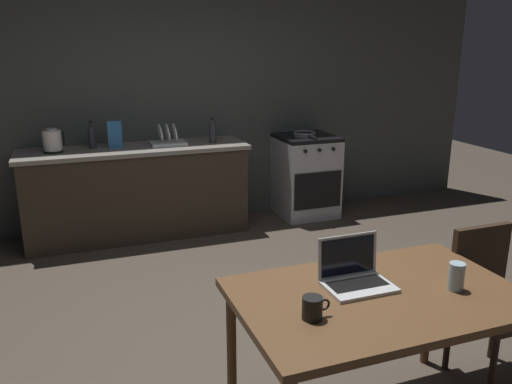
{
  "coord_description": "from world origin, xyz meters",
  "views": [
    {
      "loc": [
        -1.17,
        -2.82,
        1.86
      ],
      "look_at": [
        0.11,
        0.63,
        0.81
      ],
      "focal_mm": 36.76,
      "sensor_mm": 36.0,
      "label": 1
    }
  ],
  "objects_px": {
    "chair": "(489,295)",
    "frying_pan": "(305,134)",
    "stove_oven": "(306,176)",
    "electric_kettle": "(52,141)",
    "dining_table": "(378,307)",
    "coffee_mug": "(313,308)",
    "drinking_glass": "(456,276)",
    "laptop": "(355,276)",
    "bottle": "(213,131)",
    "dish_rack": "(168,140)",
    "bottle_b": "(92,135)",
    "cereal_box": "(115,134)"
  },
  "relations": [
    {
      "from": "chair",
      "to": "frying_pan",
      "type": "xyz_separation_m",
      "value": [
        0.26,
        2.97,
        0.42
      ]
    },
    {
      "from": "stove_oven",
      "to": "chair",
      "type": "xyz_separation_m",
      "value": [
        -0.3,
        -3.0,
        0.05
      ]
    },
    {
      "from": "chair",
      "to": "electric_kettle",
      "type": "bearing_deg",
      "value": 115.03
    },
    {
      "from": "dining_table",
      "to": "coffee_mug",
      "type": "height_order",
      "value": "coffee_mug"
    },
    {
      "from": "dining_table",
      "to": "frying_pan",
      "type": "height_order",
      "value": "frying_pan"
    },
    {
      "from": "drinking_glass",
      "to": "frying_pan",
      "type": "bearing_deg",
      "value": 76.87
    },
    {
      "from": "laptop",
      "to": "electric_kettle",
      "type": "height_order",
      "value": "electric_kettle"
    },
    {
      "from": "stove_oven",
      "to": "coffee_mug",
      "type": "bearing_deg",
      "value": -115.22
    },
    {
      "from": "bottle",
      "to": "dish_rack",
      "type": "relative_size",
      "value": 0.74
    },
    {
      "from": "coffee_mug",
      "to": "dish_rack",
      "type": "bearing_deg",
      "value": 89.35
    },
    {
      "from": "chair",
      "to": "bottle",
      "type": "height_order",
      "value": "bottle"
    },
    {
      "from": "bottle_b",
      "to": "cereal_box",
      "type": "bearing_deg",
      "value": -16.39
    },
    {
      "from": "frying_pan",
      "to": "dish_rack",
      "type": "height_order",
      "value": "dish_rack"
    },
    {
      "from": "laptop",
      "to": "coffee_mug",
      "type": "bearing_deg",
      "value": -147.52
    },
    {
      "from": "laptop",
      "to": "electric_kettle",
      "type": "bearing_deg",
      "value": 113.48
    },
    {
      "from": "frying_pan",
      "to": "drinking_glass",
      "type": "distance_m",
      "value": 3.32
    },
    {
      "from": "frying_pan",
      "to": "chair",
      "type": "bearing_deg",
      "value": -95.02
    },
    {
      "from": "dining_table",
      "to": "bottle_b",
      "type": "relative_size",
      "value": 5.1
    },
    {
      "from": "bottle",
      "to": "frying_pan",
      "type": "height_order",
      "value": "bottle"
    },
    {
      "from": "stove_oven",
      "to": "laptop",
      "type": "distance_m",
      "value": 3.31
    },
    {
      "from": "chair",
      "to": "cereal_box",
      "type": "bearing_deg",
      "value": 107.51
    },
    {
      "from": "stove_oven",
      "to": "dining_table",
      "type": "xyz_separation_m",
      "value": [
        -1.15,
        -3.17,
        0.22
      ]
    },
    {
      "from": "cereal_box",
      "to": "dish_rack",
      "type": "distance_m",
      "value": 0.51
    },
    {
      "from": "coffee_mug",
      "to": "bottle_b",
      "type": "height_order",
      "value": "bottle_b"
    },
    {
      "from": "cereal_box",
      "to": "drinking_glass",
      "type": "bearing_deg",
      "value": -69.77
    },
    {
      "from": "laptop",
      "to": "frying_pan",
      "type": "relative_size",
      "value": 0.77
    },
    {
      "from": "dining_table",
      "to": "drinking_glass",
      "type": "distance_m",
      "value": 0.39
    },
    {
      "from": "electric_kettle",
      "to": "dish_rack",
      "type": "height_order",
      "value": "electric_kettle"
    },
    {
      "from": "chair",
      "to": "frying_pan",
      "type": "height_order",
      "value": "frying_pan"
    },
    {
      "from": "drinking_glass",
      "to": "cereal_box",
      "type": "bearing_deg",
      "value": 110.23
    },
    {
      "from": "coffee_mug",
      "to": "dining_table",
      "type": "bearing_deg",
      "value": 14.1
    },
    {
      "from": "cereal_box",
      "to": "bottle_b",
      "type": "relative_size",
      "value": 0.99
    },
    {
      "from": "dish_rack",
      "to": "bottle_b",
      "type": "height_order",
      "value": "bottle_b"
    },
    {
      "from": "stove_oven",
      "to": "bottle",
      "type": "height_order",
      "value": "bottle"
    },
    {
      "from": "stove_oven",
      "to": "dining_table",
      "type": "bearing_deg",
      "value": -109.88
    },
    {
      "from": "dining_table",
      "to": "cereal_box",
      "type": "bearing_deg",
      "value": 104.98
    },
    {
      "from": "dining_table",
      "to": "drinking_glass",
      "type": "xyz_separation_m",
      "value": [
        0.36,
        -0.09,
        0.14
      ]
    },
    {
      "from": "dish_rack",
      "to": "bottle",
      "type": "bearing_deg",
      "value": -6.44
    },
    {
      "from": "coffee_mug",
      "to": "laptop",
      "type": "bearing_deg",
      "value": 32.7
    },
    {
      "from": "electric_kettle",
      "to": "bottle_b",
      "type": "height_order",
      "value": "bottle_b"
    },
    {
      "from": "chair",
      "to": "cereal_box",
      "type": "distance_m",
      "value": 3.51
    },
    {
      "from": "electric_kettle",
      "to": "chair",
      "type": "bearing_deg",
      "value": -53.07
    },
    {
      "from": "frying_pan",
      "to": "coffee_mug",
      "type": "xyz_separation_m",
      "value": [
        -1.5,
        -3.24,
        -0.13
      ]
    },
    {
      "from": "coffee_mug",
      "to": "dish_rack",
      "type": "distance_m",
      "value": 3.28
    },
    {
      "from": "cereal_box",
      "to": "coffee_mug",
      "type": "bearing_deg",
      "value": -82.03
    },
    {
      "from": "dining_table",
      "to": "chair",
      "type": "relative_size",
      "value": 1.54
    },
    {
      "from": "electric_kettle",
      "to": "bottle",
      "type": "height_order",
      "value": "bottle"
    },
    {
      "from": "frying_pan",
      "to": "drinking_glass",
      "type": "height_order",
      "value": "frying_pan"
    },
    {
      "from": "cereal_box",
      "to": "dish_rack",
      "type": "relative_size",
      "value": 0.76
    },
    {
      "from": "dining_table",
      "to": "bottle_b",
      "type": "bearing_deg",
      "value": 108.02
    }
  ]
}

